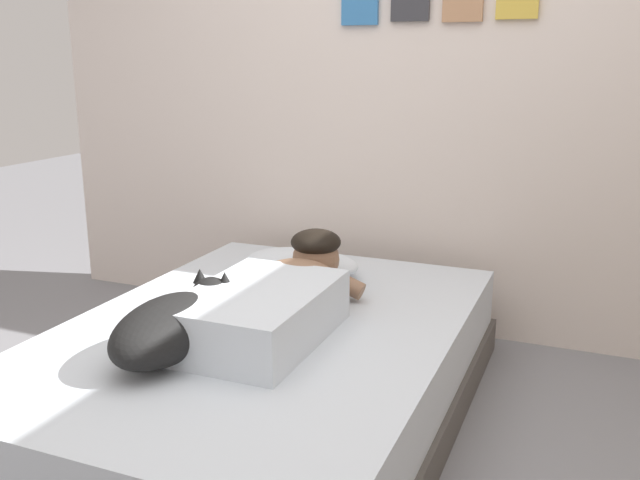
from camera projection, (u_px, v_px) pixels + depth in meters
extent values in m
cube|color=silver|center=(436.00, 71.00, 3.21)|extent=(4.15, 0.10, 2.50)
cube|color=#3372B2|center=(360.00, 5.00, 3.21)|extent=(0.18, 0.02, 0.18)
cube|color=#333338|center=(410.00, 1.00, 3.12)|extent=(0.18, 0.02, 0.18)
cube|color=tan|center=(463.00, 1.00, 3.03)|extent=(0.18, 0.02, 0.18)
cube|color=#4C4742|center=(265.00, 401.00, 2.59)|extent=(1.38, 1.98, 0.15)
cube|color=silver|center=(264.00, 354.00, 2.54)|extent=(1.34, 1.92, 0.24)
ellipsoid|color=silver|center=(301.00, 263.00, 3.06)|extent=(0.52, 0.32, 0.11)
cube|color=silver|center=(259.00, 314.00, 2.35)|extent=(0.42, 0.64, 0.18)
ellipsoid|color=#8C664C|center=(300.00, 280.00, 2.65)|extent=(0.32, 0.20, 0.16)
sphere|color=#8C664C|center=(316.00, 259.00, 2.78)|extent=(0.19, 0.19, 0.19)
ellipsoid|color=black|center=(316.00, 242.00, 2.76)|extent=(0.20, 0.20, 0.10)
cylinder|color=#8C664C|center=(291.00, 274.00, 2.82)|extent=(0.23, 0.07, 0.14)
cylinder|color=#8C664C|center=(337.00, 280.00, 2.74)|extent=(0.23, 0.07, 0.14)
ellipsoid|color=black|center=(167.00, 330.00, 2.19)|extent=(0.26, 0.48, 0.20)
sphere|color=black|center=(211.00, 298.00, 2.41)|extent=(0.15, 0.15, 0.15)
cone|color=black|center=(200.00, 276.00, 2.44)|extent=(0.05, 0.05, 0.05)
cone|color=black|center=(225.00, 279.00, 2.40)|extent=(0.05, 0.05, 0.05)
cylinder|color=teal|center=(333.00, 279.00, 2.89)|extent=(0.09, 0.09, 0.07)
torus|color=teal|center=(346.00, 281.00, 2.86)|extent=(0.05, 0.01, 0.05)
cube|color=black|center=(272.00, 314.00, 2.59)|extent=(0.07, 0.14, 0.01)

